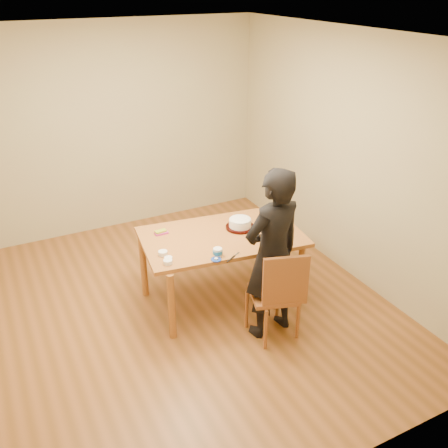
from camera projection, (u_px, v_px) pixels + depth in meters
name	position (u px, v px, depth m)	size (l,w,h in m)	color
room_shell	(167.00, 178.00, 4.94)	(4.00, 4.50, 2.70)	brown
dining_table	(222.00, 237.00, 5.14)	(1.63, 0.97, 0.04)	brown
dining_chair	(273.00, 294.00, 4.71)	(0.42, 0.42, 0.04)	brown
cake_plate	(240.00, 227.00, 5.27)	(0.30, 0.30, 0.02)	#AD100B
cake	(240.00, 223.00, 5.25)	(0.23, 0.23, 0.07)	white
frosting_dome	(240.00, 219.00, 5.23)	(0.23, 0.23, 0.03)	white
frosting_tub	(218.00, 252.00, 4.74)	(0.09, 0.09, 0.08)	white
frosting_lid	(216.00, 259.00, 4.68)	(0.10, 0.10, 0.01)	navy
frosting_dollop	(216.00, 258.00, 4.68)	(0.04, 0.04, 0.02)	white
ramekin_green	(168.00, 259.00, 4.67)	(0.08, 0.08, 0.04)	white
ramekin_yellow	(163.00, 253.00, 4.76)	(0.09, 0.09, 0.04)	white
ramekin_multi	(168.00, 262.00, 4.62)	(0.08, 0.08, 0.04)	white
candy_box_pink	(161.00, 233.00, 5.15)	(0.14, 0.07, 0.02)	#E3358B
candy_box_green	(161.00, 231.00, 5.15)	(0.12, 0.06, 0.02)	#37921B
spatula	(231.00, 259.00, 4.70)	(0.14, 0.01, 0.01)	black
person	(272.00, 255.00, 4.57)	(0.62, 0.41, 1.70)	black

